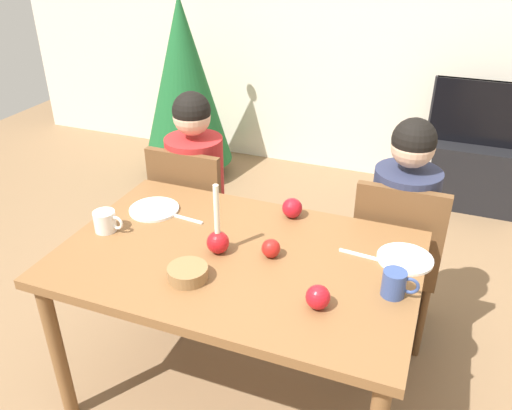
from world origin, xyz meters
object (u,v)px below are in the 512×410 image
tv (489,114)px  candle_centerpiece (218,238)px  mug_left (106,221)px  bowl_walnuts (188,273)px  dining_table (238,272)px  mug_right (395,284)px  plate_left (154,209)px  person_right_child (399,239)px  apple_by_left_plate (318,297)px  apple_by_right_mug (271,248)px  christmas_tree (184,81)px  chair_left (195,212)px  chair_right (396,253)px  apple_near_candle (292,208)px  person_left_child (197,200)px  tv_stand (475,174)px  plate_right (405,259)px

tv → candle_centerpiece: candle_centerpiece is taller
mug_left → bowl_walnuts: bearing=-20.1°
dining_table → mug_right: (0.61, -0.03, 0.13)m
tv → bowl_walnuts: bearing=-112.7°
candle_centerpiece → plate_left: size_ratio=1.33×
person_right_child → apple_by_left_plate: (-0.18, -0.83, 0.22)m
apple_by_right_mug → christmas_tree: bearing=126.1°
chair_left → plate_left: 0.49m
christmas_tree → mug_left: 2.15m
chair_right → mug_left: size_ratio=6.67×
chair_left → apple_by_right_mug: chair_left is taller
person_right_child → apple_near_candle: 0.58m
person_right_child → dining_table: bearing=-131.2°
person_left_child → apple_by_left_plate: size_ratio=13.82×
plate_left → tv: bearing=55.9°
christmas_tree → apple_by_right_mug: bearing=-53.9°
tv_stand → mug_left: bearing=-123.2°
tv → dining_table: bearing=-112.2°
apple_by_left_plate → apple_by_right_mug: (-0.25, 0.23, -0.01)m
plate_right → mug_left: mug_left is taller
person_left_child → candle_centerpiece: (0.44, -0.65, 0.24)m
christmas_tree → bowl_walnuts: size_ratio=10.24×
candle_centerpiece → apple_by_left_plate: bearing=-21.8°
chair_right → apple_by_right_mug: (-0.43, -0.57, 0.28)m
mug_left → tv_stand: bearing=56.8°
tv_stand → bowl_walnuts: bowl_walnuts is taller
dining_table → tv: 2.49m
chair_left → apple_by_right_mug: size_ratio=12.11×
dining_table → candle_centerpiece: size_ratio=4.72×
tv_stand → tv: (0.00, 0.00, 0.47)m
apple_by_right_mug → mug_right: bearing=-8.2°
chair_right → person_left_child: (-1.07, 0.03, 0.06)m
plate_left → apple_near_candle: size_ratio=2.50×
plate_left → mug_right: bearing=-11.4°
person_left_child → apple_by_right_mug: person_left_child is taller
tv → bowl_walnuts: (-1.05, -2.51, 0.07)m
candle_centerpiece → apple_near_candle: 0.42m
person_right_child → tv_stand: size_ratio=1.83×
christmas_tree → chair_right: bearing=-36.7°
chair_left → tv_stand: size_ratio=1.41×
chair_right → plate_left: chair_right is taller
dining_table → chair_left: chair_left is taller
chair_right → christmas_tree: christmas_tree is taller
chair_left → plate_left: chair_left is taller
candle_centerpiece → plate_right: (0.70, 0.21, -0.06)m
chair_right → apple_by_right_mug: chair_right is taller
person_right_child → plate_right: (0.06, -0.44, 0.19)m
chair_left → person_right_child: size_ratio=0.77×
bowl_walnuts → apple_by_left_plate: apple_by_left_plate is taller
chair_right → person_right_child: size_ratio=0.77×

